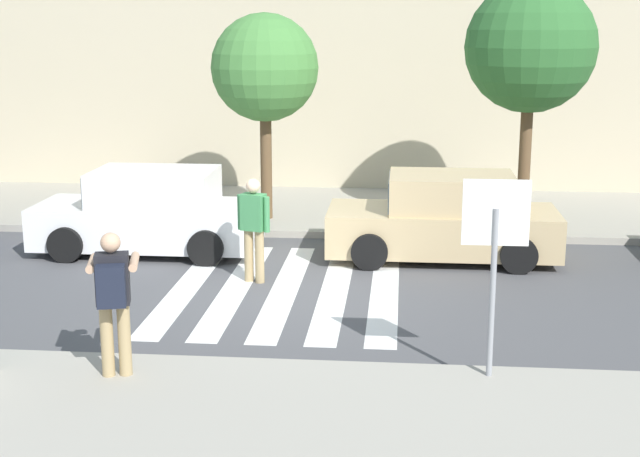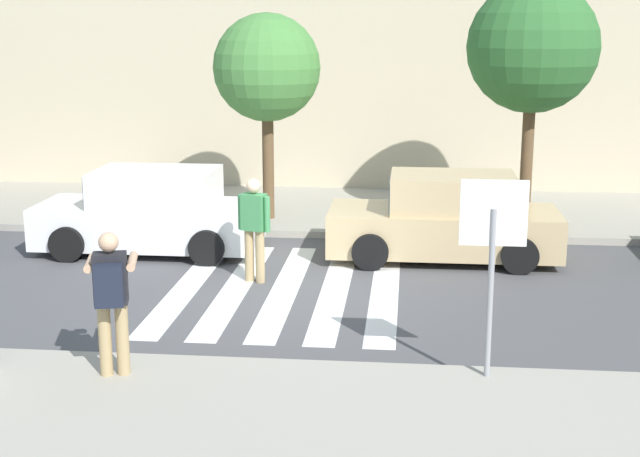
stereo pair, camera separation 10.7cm
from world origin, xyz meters
TOP-DOWN VIEW (x-y plane):
  - ground_plane at (0.00, 0.00)m, footprint 120.00×120.00m
  - sidewalk_far at (0.00, 6.00)m, footprint 60.00×4.80m
  - building_facade_far at (0.00, 10.40)m, footprint 56.00×4.00m
  - crosswalk_stripe_0 at (-1.60, 0.20)m, footprint 0.44×5.20m
  - crosswalk_stripe_1 at (-0.80, 0.20)m, footprint 0.44×5.20m
  - crosswalk_stripe_2 at (0.00, 0.20)m, footprint 0.44×5.20m
  - crosswalk_stripe_3 at (0.80, 0.20)m, footprint 0.44×5.20m
  - crosswalk_stripe_4 at (1.60, 0.20)m, footprint 0.44×5.20m
  - stop_sign at (2.90, -3.48)m, footprint 0.76×0.08m
  - photographer_with_backpack at (-1.45, -3.91)m, footprint 0.70×0.92m
  - pedestrian_crossing at (-0.55, 0.53)m, footprint 0.56×0.35m
  - parked_car_white at (-2.80, 2.30)m, footprint 4.10×1.92m
  - parked_car_tan at (2.62, 2.30)m, footprint 4.10×1.92m
  - street_tree_center at (-0.99, 4.78)m, footprint 2.20×2.20m
  - street_tree_east at (4.27, 4.45)m, footprint 2.56×2.56m

SIDE VIEW (x-z plane):
  - ground_plane at x=0.00m, z-range 0.00..0.00m
  - crosswalk_stripe_0 at x=-1.60m, z-range 0.00..0.01m
  - crosswalk_stripe_1 at x=-0.80m, z-range 0.00..0.01m
  - crosswalk_stripe_2 at x=0.00m, z-range 0.00..0.01m
  - crosswalk_stripe_3 at x=0.80m, z-range 0.00..0.01m
  - crosswalk_stripe_4 at x=1.60m, z-range 0.00..0.01m
  - sidewalk_far at x=0.00m, z-range 0.00..0.14m
  - parked_car_white at x=-2.80m, z-range -0.05..1.50m
  - parked_car_tan at x=2.62m, z-range -0.05..1.50m
  - pedestrian_crossing at x=-0.55m, z-range 0.11..1.84m
  - photographer_with_backpack at x=-1.45m, z-range 0.31..2.03m
  - stop_sign at x=2.90m, z-range 0.67..3.01m
  - building_facade_far at x=0.00m, z-range 0.00..5.42m
  - street_tree_center at x=-0.99m, z-range 1.13..5.38m
  - street_tree_east at x=4.27m, z-range 1.27..6.12m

